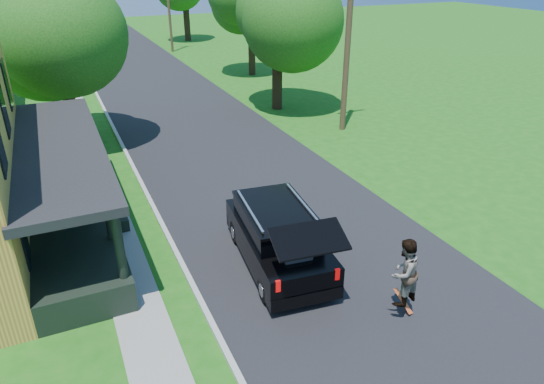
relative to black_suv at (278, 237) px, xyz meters
name	(u,v)px	position (x,y,z in m)	size (l,w,h in m)	color
ground	(345,279)	(1.40, -1.50, -0.92)	(140.00, 140.00, 0.00)	#175B12
street	(172,104)	(1.40, 18.50, -0.92)	(8.00, 120.00, 0.02)	black
curb	(105,111)	(-2.65, 18.50, -0.92)	(0.15, 120.00, 0.12)	#A5A5A0
sidewalk	(77,115)	(-4.20, 18.50, -0.92)	(1.30, 120.00, 0.03)	gray
black_suv	(278,237)	(0.00, 0.00, 0.00)	(2.50, 5.34, 2.40)	black
skateboarder	(404,272)	(1.78, -3.42, 0.44)	(1.03, 0.89, 1.80)	black
skateboard	(403,302)	(2.06, -3.25, -0.67)	(0.25, 0.71, 0.50)	#C94311
tree_left_mid	(54,26)	(-4.64, 13.83, 4.56)	(5.78, 5.70, 8.43)	black
tree_right_near	(276,15)	(6.85, 14.88, 4.42)	(6.28, 5.99, 8.33)	black
utility_pole_near	(349,25)	(8.40, 9.89, 4.35)	(1.82, 0.30, 10.21)	#40321E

